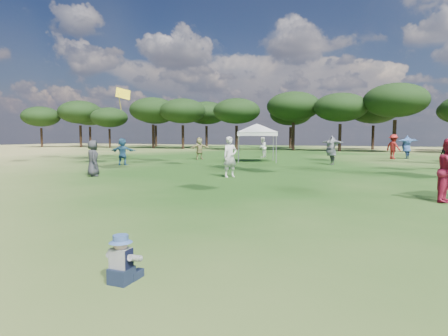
{
  "coord_description": "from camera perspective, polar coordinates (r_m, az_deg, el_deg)",
  "views": [
    {
      "loc": [
        2.35,
        -1.31,
        1.76
      ],
      "look_at": [
        0.12,
        3.87,
        1.28
      ],
      "focal_mm": 30.0,
      "sensor_mm": 36.0,
      "label": 1
    }
  ],
  "objects": [
    {
      "name": "festival_crowd",
      "position": [
        23.76,
        19.33,
        2.45
      ],
      "size": [
        28.98,
        22.88,
        1.91
      ],
      "color": "navy",
      "rests_on": "ground"
    },
    {
      "name": "tree_line",
      "position": [
        48.85,
        23.57,
        8.75
      ],
      "size": [
        108.78,
        17.63,
        7.77
      ],
      "color": "black",
      "rests_on": "ground"
    },
    {
      "name": "toddler",
      "position": [
        4.8,
        -15.22,
        -13.53
      ],
      "size": [
        0.39,
        0.44,
        0.59
      ],
      "rotation": [
        0.0,
        0.0,
        0.03
      ],
      "color": "#161E32",
      "rests_on": "ground"
    },
    {
      "name": "tent_left",
      "position": [
        26.07,
        5.01,
        6.48
      ],
      "size": [
        5.07,
        5.07,
        2.94
      ],
      "rotation": [
        0.0,
        0.0,
        0.36
      ],
      "color": "gray",
      "rests_on": "ground"
    }
  ]
}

